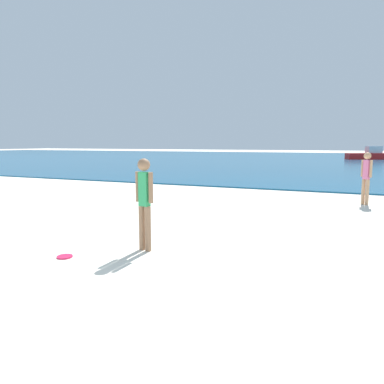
# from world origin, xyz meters

# --- Properties ---
(water) EXTENTS (160.00, 60.00, 0.06)m
(water) POSITION_xyz_m (0.00, 42.75, 0.03)
(water) COLOR #14567F
(water) RESTS_ON ground
(person_standing) EXTENTS (0.37, 0.21, 1.61)m
(person_standing) POSITION_xyz_m (-0.56, 3.57, 0.91)
(person_standing) COLOR #936B4C
(person_standing) RESTS_ON ground
(frisbee) EXTENTS (0.25, 0.25, 0.03)m
(frisbee) POSITION_xyz_m (-1.56, 2.69, 0.01)
(frisbee) COLOR #E51E4C
(frisbee) RESTS_ON ground
(person_distant) EXTENTS (0.30, 0.26, 1.59)m
(person_distant) POSITION_xyz_m (3.14, 10.39, 0.91)
(person_distant) COLOR tan
(person_distant) RESTS_ON ground
(boat_far) EXTENTS (4.57, 2.95, 1.48)m
(boat_far) POSITION_xyz_m (4.50, 44.26, 0.57)
(boat_far) COLOR red
(boat_far) RESTS_ON water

